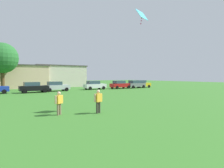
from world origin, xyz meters
The scene contains 13 objects.
ground_plane centered at (0.00, 30.00, 0.00)m, with size 160.00×160.00×0.00m, color #387528.
adult_bystander centered at (2.16, 15.85, 0.98)m, with size 0.74×0.47×1.64m.
bystander_near_trees centered at (-0.35, 16.73, 0.94)m, with size 0.64×0.53×1.58m.
kite centered at (5.72, 15.38, 7.24)m, with size 1.27×0.89×1.11m.
parked_car_black_2 centered at (1.75, 36.27, 0.86)m, with size 4.30×2.02×1.68m.
parked_car_silver_3 centered at (5.64, 37.24, 0.86)m, with size 4.30×2.02×1.68m.
parked_car_white_4 centered at (13.27, 37.55, 0.86)m, with size 4.30×2.02×1.68m.
parked_car_red_5 centered at (18.95, 36.87, 0.86)m, with size 4.30×2.02×1.68m.
parked_car_gray_6 centered at (22.95, 36.67, 0.86)m, with size 4.30×2.02×1.68m.
parked_car_yellow_7 centered at (24.82, 36.90, 0.86)m, with size 4.30×2.02×1.68m.
tree_far_right centered at (-1.96, 45.14, 5.95)m, with size 5.65×5.65×8.81m.
house_left centered at (10.63, 51.28, 2.63)m, with size 12.04×7.50×5.24m.
house_right centered at (1.96, 51.28, 2.53)m, with size 10.56×8.90×5.05m.
Camera 1 is at (-4.30, 4.12, 2.59)m, focal length 30.82 mm.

